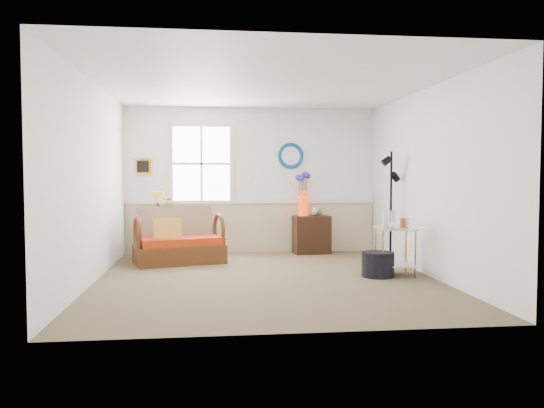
{
  "coord_description": "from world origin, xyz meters",
  "views": [
    {
      "loc": [
        -0.73,
        -7.02,
        1.38
      ],
      "look_at": [
        0.11,
        0.26,
        0.99
      ],
      "focal_mm": 35.0,
      "sensor_mm": 36.0,
      "label": 1
    }
  ],
  "objects": [
    {
      "name": "loveseat",
      "position": [
        -1.24,
        1.46,
        0.44
      ],
      "size": [
        1.52,
        1.12,
        0.89
      ],
      "primitive_type": null,
      "rotation": [
        0.0,
        0.0,
        0.28
      ],
      "color": "#4C2713",
      "rests_on": "floor"
    },
    {
      "name": "tabletop_items",
      "position": [
        1.79,
        0.02,
        0.79
      ],
      "size": [
        0.51,
        0.51,
        0.25
      ],
      "primitive_type": null,
      "rotation": [
        0.0,
        0.0,
        -0.27
      ],
      "color": "silver",
      "rests_on": "side_table"
    },
    {
      "name": "window",
      "position": [
        -0.9,
        2.47,
        1.6
      ],
      "size": [
        1.14,
        0.06,
        1.44
      ],
      "primitive_type": null,
      "color": "white",
      "rests_on": "walls"
    },
    {
      "name": "wainscot",
      "position": [
        0.0,
        2.48,
        0.45
      ],
      "size": [
        4.46,
        0.02,
        0.9
      ],
      "primitive_type": "cube",
      "color": "#C4B089",
      "rests_on": "walls"
    },
    {
      "name": "walls",
      "position": [
        0.0,
        0.0,
        1.3
      ],
      "size": [
        4.51,
        5.01,
        2.6
      ],
      "color": "white",
      "rests_on": "floor"
    },
    {
      "name": "table_lamp",
      "position": [
        -1.63,
        2.06,
        0.89
      ],
      "size": [
        0.29,
        0.29,
        0.46
      ],
      "primitive_type": null,
      "rotation": [
        0.0,
        0.0,
        -0.16
      ],
      "color": "gold",
      "rests_on": "lamp_stand"
    },
    {
      "name": "flower_vase",
      "position": [
        0.9,
        2.28,
        1.06
      ],
      "size": [
        0.25,
        0.25,
        0.76
      ],
      "primitive_type": null,
      "rotation": [
        0.0,
        0.0,
        0.15
      ],
      "color": "red",
      "rests_on": "cabinet"
    },
    {
      "name": "floor_lamp",
      "position": [
        2.05,
        0.95,
        0.88
      ],
      "size": [
        0.26,
        0.26,
        1.76
      ],
      "primitive_type": null,
      "rotation": [
        0.0,
        0.0,
        0.01
      ],
      "color": "black",
      "rests_on": "floor"
    },
    {
      "name": "throw_pillow",
      "position": [
        -1.42,
        1.35,
        0.51
      ],
      "size": [
        0.45,
        0.2,
        0.44
      ],
      "primitive_type": null,
      "rotation": [
        0.0,
        0.0,
        0.22
      ],
      "color": "orange",
      "rests_on": "loveseat"
    },
    {
      "name": "side_table",
      "position": [
        1.81,
        0.06,
        0.33
      ],
      "size": [
        0.56,
        0.56,
        0.66
      ],
      "primitive_type": null,
      "rotation": [
        0.0,
        0.0,
        -0.08
      ],
      "color": "olive",
      "rests_on": "floor"
    },
    {
      "name": "cabinet",
      "position": [
        1.05,
        2.26,
        0.34
      ],
      "size": [
        0.66,
        0.45,
        0.67
      ],
      "primitive_type": null,
      "rotation": [
        0.0,
        0.0,
        0.07
      ],
      "color": "black",
      "rests_on": "floor"
    },
    {
      "name": "picture",
      "position": [
        -1.92,
        2.48,
        1.55
      ],
      "size": [
        0.28,
        0.03,
        0.28
      ],
      "primitive_type": "cube",
      "color": "#C48523",
      "rests_on": "walls"
    },
    {
      "name": "ottoman",
      "position": [
        1.54,
        -0.03,
        0.17
      ],
      "size": [
        0.53,
        0.53,
        0.34
      ],
      "primitive_type": "cylinder",
      "rotation": [
        0.0,
        0.0,
        -0.21
      ],
      "color": "black",
      "rests_on": "floor"
    },
    {
      "name": "floor",
      "position": [
        0.0,
        0.0,
        0.0
      ],
      "size": [
        4.5,
        5.0,
        0.01
      ],
      "primitive_type": "cube",
      "color": "#7C6E50",
      "rests_on": "ground"
    },
    {
      "name": "potted_plant",
      "position": [
        -1.49,
        1.97,
        0.8
      ],
      "size": [
        0.43,
        0.45,
        0.29
      ],
      "primitive_type": "imported",
      "rotation": [
        0.0,
        0.0,
        -0.29
      ],
      "color": "#3C6326",
      "rests_on": "lamp_stand"
    },
    {
      "name": "chair_rail",
      "position": [
        0.0,
        2.47,
        0.92
      ],
      "size": [
        4.46,
        0.04,
        0.06
      ],
      "primitive_type": "cube",
      "color": "white",
      "rests_on": "walls"
    },
    {
      "name": "mirror",
      "position": [
        0.7,
        2.48,
        1.75
      ],
      "size": [
        0.47,
        0.07,
        0.47
      ],
      "primitive_type": "torus",
      "rotation": [
        1.57,
        0.0,
        0.0
      ],
      "color": "#0D5DA5",
      "rests_on": "walls"
    },
    {
      "name": "ceiling",
      "position": [
        0.0,
        0.0,
        2.6
      ],
      "size": [
        4.5,
        5.0,
        0.01
      ],
      "primitive_type": "cube",
      "color": "white",
      "rests_on": "walls"
    },
    {
      "name": "lamp_stand",
      "position": [
        -1.62,
        2.05,
        0.33
      ],
      "size": [
        0.47,
        0.47,
        0.65
      ],
      "primitive_type": null,
      "rotation": [
        0.0,
        0.0,
        -0.36
      ],
      "color": "black",
      "rests_on": "floor"
    }
  ]
}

